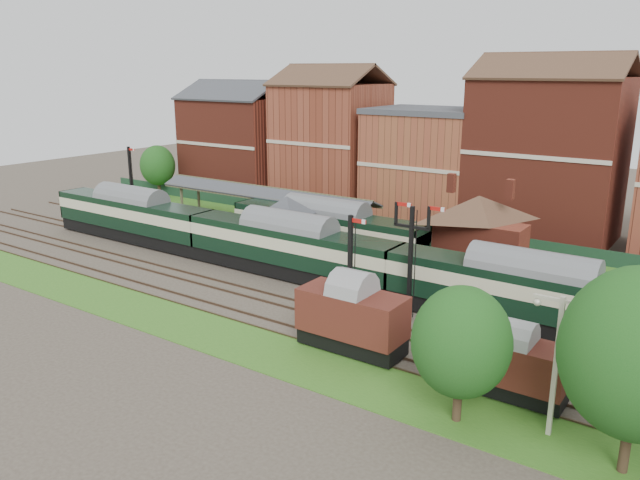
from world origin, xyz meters
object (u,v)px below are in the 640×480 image
Objects in this scene: signal_box at (287,227)px; platform_railcar at (326,229)px; goods_van_a at (352,316)px; dmu_train at (289,246)px; semaphore_bracket at (411,255)px.

signal_box is 0.31× the size of platform_railcar.
platform_railcar is 19.90m from goods_van_a.
platform_railcar is (-0.76, 6.50, -0.03)m from dmu_train.
dmu_train reaches higher than platform_railcar.
dmu_train is 6.54m from platform_railcar.
signal_box is 0.73× the size of semaphore_bracket.
dmu_train is (-12.33, 2.50, -1.99)m from semaphore_bracket.
signal_box is 18.95m from goods_van_a.
goods_van_a is at bearing -37.51° from dmu_train.
signal_box is 3.83m from platform_railcar.
goods_van_a is (11.72, -9.00, -0.39)m from dmu_train.
goods_van_a is at bearing -95.37° from semaphore_bracket.
goods_van_a is at bearing -40.33° from signal_box.
platform_railcar is 2.97× the size of goods_van_a.
semaphore_bracket is (15.04, -5.75, 1.44)m from signal_box.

